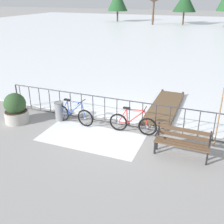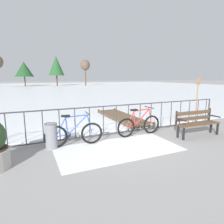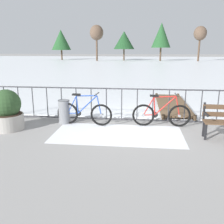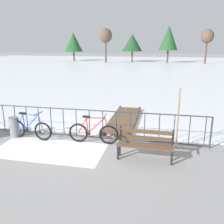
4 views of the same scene
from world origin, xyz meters
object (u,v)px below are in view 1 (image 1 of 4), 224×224
planter_with_shrub (16,109)px  oar_upright (219,114)px  trash_bin (59,111)px  park_bench (182,140)px  bicycle_second (133,123)px  bicycle_near_railing (73,115)px

planter_with_shrub → oar_upright: bearing=6.8°
planter_with_shrub → trash_bin: bearing=27.4°
park_bench → planter_with_shrub: planter_with_shrub is taller
bicycle_second → oar_upright: size_ratio=0.86×
park_bench → oar_upright: (0.92, 0.89, 0.63)m
trash_bin → oar_upright: (5.66, 0.10, 0.76)m
bicycle_second → trash_bin: bicycle_second is taller
park_bench → oar_upright: oar_upright is taller
bicycle_second → park_bench: size_ratio=1.06×
trash_bin → bicycle_second: bearing=0.5°
trash_bin → bicycle_near_railing: bearing=-6.6°
oar_upright → trash_bin: bearing=-179.0°
planter_with_shrub → oar_upright: (7.09, 0.84, 0.60)m
bicycle_near_railing → planter_with_shrub: planter_with_shrub is taller
bicycle_near_railing → planter_with_shrub: 2.19m
bicycle_second → planter_with_shrub: (-4.37, -0.77, 0.17)m
park_bench → planter_with_shrub: 6.17m
park_bench → trash_bin: bearing=170.6°
bicycle_near_railing → park_bench: size_ratio=1.06×
oar_upright → bicycle_second: bearing=-178.5°
bicycle_second → oar_upright: oar_upright is taller
park_bench → trash_bin: 4.81m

